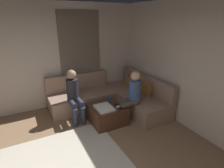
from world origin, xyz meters
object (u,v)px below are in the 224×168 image
(sectional_couch, at_px, (112,97))
(person_on_couch_side, at_px, (74,94))
(coffee_mug, at_px, (110,99))
(person_on_couch_back, at_px, (131,95))
(game_remote, at_px, (119,106))
(ottoman, at_px, (107,114))

(sectional_couch, distance_m, person_on_couch_side, 1.16)
(coffee_mug, xyz_separation_m, person_on_couch_back, (0.40, 0.35, 0.19))
(game_remote, bearing_deg, coffee_mug, -174.29)
(ottoman, height_order, person_on_couch_back, person_on_couch_back)
(coffee_mug, relative_size, person_on_couch_back, 0.08)
(sectional_couch, relative_size, person_on_couch_back, 2.12)
(coffee_mug, bearing_deg, person_on_couch_side, -108.42)
(sectional_couch, height_order, ottoman, sectional_couch)
(game_remote, height_order, person_on_couch_side, person_on_couch_side)
(person_on_couch_back, bearing_deg, person_on_couch_side, 59.95)
(ottoman, distance_m, game_remote, 0.36)
(game_remote, height_order, person_on_couch_back, person_on_couch_back)
(game_remote, bearing_deg, ottoman, -129.29)
(ottoman, bearing_deg, coffee_mug, 140.71)
(sectional_couch, relative_size, person_on_couch_side, 2.12)
(person_on_couch_side, bearing_deg, sectional_couch, -172.24)
(sectional_couch, distance_m, coffee_mug, 0.54)
(sectional_couch, height_order, person_on_couch_back, person_on_couch_back)
(sectional_couch, xyz_separation_m, coffee_mug, (0.41, -0.29, 0.19))
(ottoman, height_order, coffee_mug, coffee_mug)
(coffee_mug, height_order, game_remote, coffee_mug)
(ottoman, distance_m, person_on_couch_side, 0.90)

